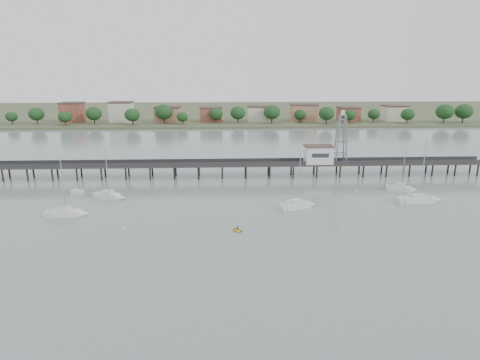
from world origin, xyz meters
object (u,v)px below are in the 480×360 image
object	(u,v)px
sailboat_e	(404,189)
sailboat_b	(112,196)
sailboat_a	(71,213)
yellow_dinghy	(238,231)
sailboat_c	(302,205)
pier	(234,165)
sailboat_d	(424,200)
white_tender	(77,192)
lattice_tower	(341,139)

from	to	relation	value
sailboat_e	sailboat_b	bearing A→B (deg)	-159.31
sailboat_a	yellow_dinghy	size ratio (longest dim) A/B	5.48
sailboat_b	sailboat_c	size ratio (longest dim) A/B	0.96
pier	sailboat_d	distance (m)	51.88
white_tender	sailboat_e	bearing A→B (deg)	7.64
sailboat_a	sailboat_e	world-z (taller)	sailboat_a
sailboat_e	yellow_dinghy	bearing A→B (deg)	-132.27
sailboat_b	sailboat_a	world-z (taller)	sailboat_a
lattice_tower	sailboat_b	size ratio (longest dim) A/B	1.18
sailboat_b	yellow_dinghy	bearing A→B (deg)	-17.57
sailboat_e	sailboat_d	world-z (taller)	sailboat_d
sailboat_d	yellow_dinghy	bearing A→B (deg)	-164.02
lattice_tower	sailboat_d	xyz separation A→B (m)	(13.60, -25.45, -10.47)
pier	sailboat_a	bearing A→B (deg)	-139.29
lattice_tower	yellow_dinghy	size ratio (longest dim) A/B	6.16
lattice_tower	sailboat_c	xyz separation A→B (m)	(-16.66, -28.11, -10.46)
pier	sailboat_c	bearing A→B (deg)	-62.18
sailboat_e	sailboat_c	size ratio (longest dim) A/B	0.87
sailboat_e	yellow_dinghy	world-z (taller)	sailboat_e
pier	yellow_dinghy	world-z (taller)	pier
sailboat_d	sailboat_c	bearing A→B (deg)	-178.43
sailboat_b	yellow_dinghy	size ratio (longest dim) A/B	5.21
sailboat_e	sailboat_d	xyz separation A→B (m)	(0.97, -8.99, -0.02)
pier	sailboat_c	size ratio (longest dim) A/B	11.04
white_tender	pier	bearing A→B (deg)	28.43
sailboat_b	sailboat_c	bearing A→B (deg)	7.84
sailboat_a	sailboat_d	distance (m)	81.77
sailboat_b	white_tender	distance (m)	11.42
sailboat_a	sailboat_d	world-z (taller)	sailboat_d
sailboat_a	yellow_dinghy	xyz separation A→B (m)	(35.96, -10.16, -0.64)
sailboat_a	yellow_dinghy	world-z (taller)	sailboat_a
sailboat_b	sailboat_d	xyz separation A→B (m)	(75.78, -5.99, -0.02)
yellow_dinghy	sailboat_d	bearing A→B (deg)	-18.93
pier	sailboat_e	world-z (taller)	sailboat_e
sailboat_e	sailboat_a	bearing A→B (deg)	-151.12
sailboat_b	sailboat_c	world-z (taller)	sailboat_c
sailboat_d	white_tender	size ratio (longest dim) A/B	4.85
sailboat_d	white_tender	bearing A→B (deg)	169.26
sailboat_b	sailboat_c	xyz separation A→B (m)	(45.53, -8.65, -0.00)
lattice_tower	yellow_dinghy	xyz separation A→B (m)	(-32.00, -41.53, -11.10)
sailboat_c	sailboat_b	bearing A→B (deg)	148.25
sailboat_d	pier	bearing A→B (deg)	147.11
sailboat_a	white_tender	world-z (taller)	sailboat_a
sailboat_c	sailboat_e	bearing A→B (deg)	0.69
pier	sailboat_a	size ratio (longest dim) A/B	10.88
pier	white_tender	size ratio (longest dim) A/B	44.32
sailboat_a	sailboat_e	distance (m)	81.95
white_tender	yellow_dinghy	distance (m)	48.67
pier	sailboat_b	world-z (taller)	sailboat_b
sailboat_b	sailboat_c	distance (m)	46.34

